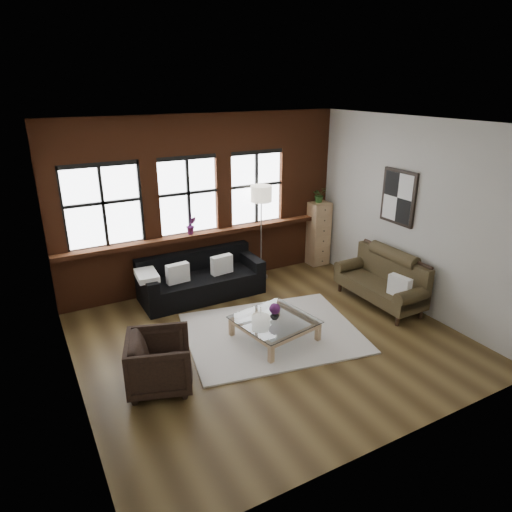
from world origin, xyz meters
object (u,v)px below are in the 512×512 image
vintage_settee (380,280)px  vase (275,315)px  floor_lamp (261,229)px  dark_sofa (201,276)px  drawer_chest (317,233)px  coffee_table (274,329)px  armchair (160,362)px

vintage_settee → vase: (-2.22, -0.14, -0.05)m
floor_lamp → vase: bearing=-114.1°
dark_sofa → drawer_chest: (2.82, 0.35, 0.28)m
drawer_chest → coffee_table: bearing=-136.6°
coffee_table → drawer_chest: drawer_chest is taller
dark_sofa → vase: (0.40, -1.93, 0.02)m
dark_sofa → coffee_table: size_ratio=2.09×
armchair → drawer_chest: bearing=-40.9°
vintage_settee → drawer_chest: bearing=84.9°
vintage_settee → floor_lamp: floor_lamp is taller
vintage_settee → drawer_chest: 2.16m
vase → dark_sofa: bearing=101.7°
armchair → coffee_table: 1.91m
floor_lamp → coffee_table: bearing=-114.1°
dark_sofa → armchair: size_ratio=2.73×
coffee_table → vase: vase is taller
armchair → vase: size_ratio=5.71×
vase → floor_lamp: size_ratio=0.07×
coffee_table → drawer_chest: 3.36m
coffee_table → drawer_chest: bearing=43.4°
armchair → floor_lamp: floor_lamp is taller
armchair → vase: bearing=-62.8°
dark_sofa → vase: 1.97m
dark_sofa → coffee_table: (0.40, -1.93, -0.23)m
dark_sofa → vintage_settee: bearing=-34.3°
armchair → vase: armchair is taller
armchair → drawer_chest: (4.30, 2.59, 0.31)m
armchair → coffee_table: armchair is taller
vintage_settee → coffee_table: (-2.22, -0.14, -0.29)m
drawer_chest → floor_lamp: floor_lamp is taller
dark_sofa → vintage_settee: size_ratio=1.27×
vase → vintage_settee: bearing=3.7°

